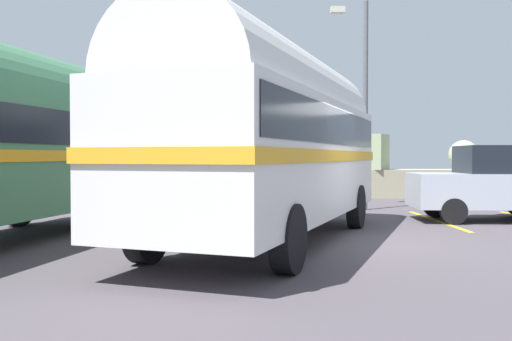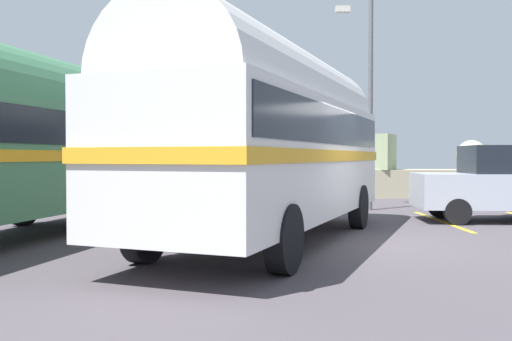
{
  "view_description": "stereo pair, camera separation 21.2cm",
  "coord_description": "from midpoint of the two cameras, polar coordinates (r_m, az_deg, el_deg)",
  "views": [
    {
      "loc": [
        -2.02,
        -10.29,
        1.62
      ],
      "look_at": [
        -1.89,
        -0.04,
        1.36
      ],
      "focal_mm": 39.36,
      "sensor_mm": 36.0,
      "label": 1
    },
    {
      "loc": [
        -1.81,
        -10.29,
        1.62
      ],
      "look_at": [
        -1.89,
        -0.04,
        1.36
      ],
      "focal_mm": 39.36,
      "sensor_mm": 36.0,
      "label": 2
    }
  ],
  "objects": [
    {
      "name": "lamp_post",
      "position": [
        17.17,
        10.33,
        7.77
      ],
      "size": [
        1.03,
        0.83,
        6.22
      ],
      "color": "#5B5B60",
      "rests_on": "ground"
    },
    {
      "name": "vintage_coach",
      "position": [
        10.4,
        1.07,
        3.84
      ],
      "size": [
        5.31,
        8.87,
        3.7
      ],
      "rotation": [
        0.0,
        0.0,
        -0.36
      ],
      "color": "black",
      "rests_on": "ground"
    },
    {
      "name": "breakwater",
      "position": [
        22.21,
        4.93,
        -0.91
      ],
      "size": [
        31.36,
        2.06,
        2.48
      ],
      "color": "tan",
      "rests_on": "ground"
    },
    {
      "name": "parked_car_nearest",
      "position": [
        15.01,
        23.11,
        -1.13
      ],
      "size": [
        4.19,
        1.93,
        1.86
      ],
      "rotation": [
        0.0,
        0.0,
        1.52
      ],
      "color": "black",
      "rests_on": "ground"
    },
    {
      "name": "ground",
      "position": [
        10.59,
        9.77,
        -7.3
      ],
      "size": [
        32.0,
        26.0,
        0.02
      ],
      "color": "#494349"
    }
  ]
}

